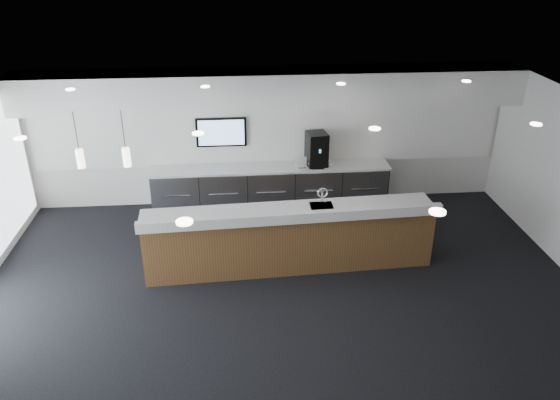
{
  "coord_description": "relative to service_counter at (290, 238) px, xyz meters",
  "views": [
    {
      "loc": [
        -0.69,
        -6.99,
        5.35
      ],
      "look_at": [
        0.01,
        1.3,
        1.3
      ],
      "focal_mm": 35.0,
      "sensor_mm": 36.0,
      "label": 1
    }
  ],
  "objects": [
    {
      "name": "ground",
      "position": [
        -0.17,
        -1.26,
        -0.58
      ],
      "size": [
        10.0,
        10.0,
        0.0
      ],
      "primitive_type": "plane",
      "color": "black",
      "rests_on": "ground"
    },
    {
      "name": "ceiling",
      "position": [
        -0.17,
        -1.26,
        2.42
      ],
      "size": [
        10.0,
        8.0,
        0.02
      ],
      "primitive_type": "cube",
      "color": "black",
      "rests_on": "back_wall"
    },
    {
      "name": "back_wall",
      "position": [
        -0.17,
        2.74,
        0.92
      ],
      "size": [
        10.0,
        0.02,
        3.0
      ],
      "primitive_type": "cube",
      "color": "white",
      "rests_on": "ground"
    },
    {
      "name": "soffit_bulkhead",
      "position": [
        -0.17,
        2.29,
        2.07
      ],
      "size": [
        10.0,
        0.9,
        0.7
      ],
      "primitive_type": "cube",
      "color": "white",
      "rests_on": "back_wall"
    },
    {
      "name": "alcove_panel",
      "position": [
        -0.17,
        2.71,
        1.02
      ],
      "size": [
        9.8,
        0.06,
        1.4
      ],
      "primitive_type": "cube",
      "color": "white",
      "rests_on": "back_wall"
    },
    {
      "name": "back_credenza",
      "position": [
        -0.17,
        2.38,
        -0.1
      ],
      "size": [
        5.06,
        0.66,
        0.95
      ],
      "color": "gray",
      "rests_on": "ground"
    },
    {
      "name": "wall_tv",
      "position": [
        -1.17,
        2.65,
        1.07
      ],
      "size": [
        1.05,
        0.08,
        0.62
      ],
      "color": "black",
      "rests_on": "back_wall"
    },
    {
      "name": "pendant_left",
      "position": [
        -2.57,
        -0.46,
        1.67
      ],
      "size": [
        0.12,
        0.12,
        0.3
      ],
      "primitive_type": "cylinder",
      "color": "#FFEFC6",
      "rests_on": "ceiling"
    },
    {
      "name": "pendant_right",
      "position": [
        -3.27,
        -0.46,
        1.67
      ],
      "size": [
        0.12,
        0.12,
        0.3
      ],
      "primitive_type": "cylinder",
      "color": "#FFEFC6",
      "rests_on": "ceiling"
    },
    {
      "name": "ceiling_can_lights",
      "position": [
        -0.17,
        -1.26,
        2.39
      ],
      "size": [
        7.0,
        5.0,
        0.02
      ],
      "primitive_type": null,
      "color": "white",
      "rests_on": "ceiling"
    },
    {
      "name": "service_counter",
      "position": [
        0.0,
        0.0,
        0.0
      ],
      "size": [
        5.12,
        1.1,
        1.49
      ],
      "rotation": [
        0.0,
        0.0,
        0.05
      ],
      "color": "brown",
      "rests_on": "ground"
    },
    {
      "name": "coffee_machine",
      "position": [
        0.81,
        2.4,
        0.73
      ],
      "size": [
        0.47,
        0.56,
        0.71
      ],
      "rotation": [
        0.0,
        0.0,
        0.14
      ],
      "color": "black",
      "rests_on": "back_credenza"
    },
    {
      "name": "info_sign_left",
      "position": [
        0.42,
        2.3,
        0.49
      ],
      "size": [
        0.17,
        0.03,
        0.23
      ],
      "primitive_type": "cube",
      "rotation": [
        0.0,
        0.0,
        -0.07
      ],
      "color": "white",
      "rests_on": "back_credenza"
    },
    {
      "name": "info_sign_right",
      "position": [
        0.49,
        2.26,
        0.5
      ],
      "size": [
        0.18,
        0.04,
        0.24
      ],
      "primitive_type": "cube",
      "rotation": [
        0.0,
        0.0,
        0.13
      ],
      "color": "white",
      "rests_on": "back_credenza"
    },
    {
      "name": "cup_0",
      "position": [
        1.08,
        2.28,
        0.42
      ],
      "size": [
        0.1,
        0.1,
        0.1
      ],
      "primitive_type": "imported",
      "color": "white",
      "rests_on": "back_credenza"
    },
    {
      "name": "cup_1",
      "position": [
        0.94,
        2.28,
        0.42
      ],
      "size": [
        0.15,
        0.15,
        0.1
      ],
      "primitive_type": "imported",
      "rotation": [
        0.0,
        0.0,
        0.65
      ],
      "color": "white",
      "rests_on": "back_credenza"
    },
    {
      "name": "cup_2",
      "position": [
        0.8,
        2.28,
        0.42
      ],
      "size": [
        0.13,
        0.13,
        0.1
      ],
      "primitive_type": "imported",
      "rotation": [
        0.0,
        0.0,
        1.29
      ],
      "color": "white",
      "rests_on": "back_credenza"
    },
    {
      "name": "cup_3",
      "position": [
        0.66,
        2.28,
        0.42
      ],
      "size": [
        0.13,
        0.13,
        0.1
      ],
      "primitive_type": "imported",
      "rotation": [
        0.0,
        0.0,
        1.94
      ],
      "color": "white",
      "rests_on": "back_credenza"
    },
    {
      "name": "cup_4",
      "position": [
        0.52,
        2.28,
        0.42
      ],
      "size": [
        0.14,
        0.14,
        0.1
      ],
      "primitive_type": "imported",
      "rotation": [
        0.0,
        0.0,
        2.58
      ],
      "color": "white",
      "rests_on": "back_credenza"
    },
    {
      "name": "cup_5",
      "position": [
        0.38,
        2.28,
        0.42
      ],
      "size": [
        0.11,
        0.11,
        0.1
      ],
      "primitive_type": "imported",
      "rotation": [
        0.0,
        0.0,
        3.23
      ],
      "color": "white",
      "rests_on": "back_credenza"
    }
  ]
}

